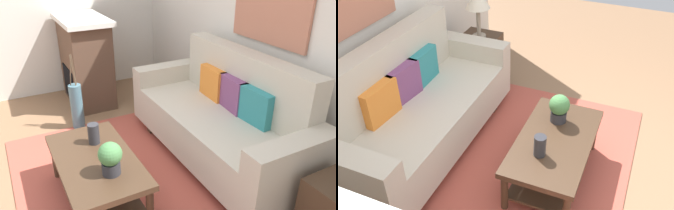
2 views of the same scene
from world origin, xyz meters
TOP-DOWN VIEW (x-y plane):
  - ground_plane at (0.00, 0.00)m, footprint 9.12×9.12m
  - wall_back at (0.00, 2.15)m, footprint 5.12×0.10m
  - area_rug at (0.00, 0.50)m, footprint 2.65×1.63m
  - couch at (-0.02, 1.62)m, footprint 2.13×0.84m
  - throw_pillow_orange at (-0.35, 1.74)m, footprint 0.37×0.14m
  - throw_pillow_plum at (-0.02, 1.74)m, footprint 0.37×0.16m
  - throw_pillow_teal at (0.31, 1.74)m, footprint 0.37×0.14m
  - coffee_table at (0.05, 0.33)m, footprint 1.10×0.60m
  - tabletop_vase at (-0.18, 0.39)m, footprint 0.10×0.10m
  - potted_plant_tabletop at (0.30, 0.38)m, footprint 0.18×0.18m
  - fireplace at (-2.01, 0.84)m, footprint 1.02×0.58m
  - floor_vase at (-1.30, 0.50)m, footprint 0.14×0.14m
  - floor_vase_branch_a at (-1.28, 0.50)m, footprint 0.01×0.04m
  - floor_vase_branch_b at (-1.31, 0.52)m, footprint 0.02×0.03m
  - floor_vase_branch_c at (-1.30, 0.49)m, footprint 0.01×0.05m

SIDE VIEW (x-z plane):
  - ground_plane at x=0.00m, z-range 0.00..0.00m
  - area_rug at x=0.00m, z-range 0.00..0.01m
  - floor_vase at x=-1.30m, z-range 0.00..0.55m
  - coffee_table at x=0.05m, z-range 0.10..0.53m
  - couch at x=-0.02m, z-range -0.11..0.97m
  - tabletop_vase at x=-0.18m, z-range 0.43..0.61m
  - potted_plant_tabletop at x=0.30m, z-range 0.44..0.70m
  - fireplace at x=-2.01m, z-range 0.01..1.17m
  - throw_pillow_orange at x=-0.35m, z-range 0.52..0.84m
  - throw_pillow_plum at x=-0.02m, z-range 0.52..0.84m
  - throw_pillow_teal at x=0.31m, z-range 0.52..0.84m
  - floor_vase_branch_a at x=-1.28m, z-range 0.55..0.91m
  - floor_vase_branch_b at x=-1.31m, z-range 0.55..0.91m
  - floor_vase_branch_c at x=-1.30m, z-range 0.55..0.91m
  - wall_back at x=0.00m, z-range 0.00..2.70m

